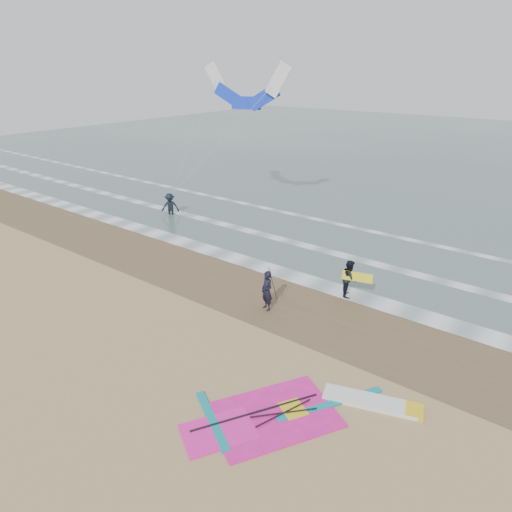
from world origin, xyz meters
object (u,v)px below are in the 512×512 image
Objects in this scene: person_standing at (267,291)px; surf_kite at (246,91)px; person_wading at (170,202)px; person_walking at (350,278)px; windsurf_rig at (300,413)px.

person_standing is 14.73m from surf_kite.
person_standing is at bearing -61.41° from person_wading.
surf_kite is at bearing 155.81° from person_standing.
person_wading is (-14.92, 3.25, 0.10)m from person_walking.
surf_kite reaches higher than person_standing.
person_standing is 14.32m from person_wading.
person_walking is (-2.30, 7.58, 0.80)m from windsurf_rig.
person_wading reaches higher than person_walking.
windsurf_rig is 7.96m from person_walking.
windsurf_rig is at bearing -21.11° from person_standing.
windsurf_rig is at bearing -46.78° from surf_kite.
person_wading is at bearing 176.84° from person_standing.
person_standing is 1.03× the size of person_walking.
person_standing is 0.21× the size of surf_kite.
person_wading is (-12.78, 6.44, 0.07)m from person_standing.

